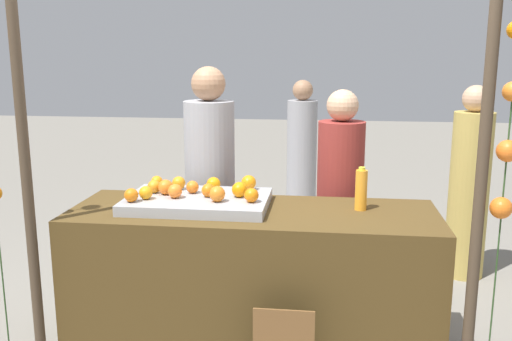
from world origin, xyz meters
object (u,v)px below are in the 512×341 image
(vendor_left, at_px, (210,200))
(vendor_right, at_px, (339,212))
(orange_1, at_px, (146,193))
(orange_0, at_px, (249,183))
(juice_bottle, at_px, (361,190))
(stall_counter, at_px, (253,283))

(vendor_left, relative_size, vendor_right, 1.09)
(orange_1, height_order, vendor_left, vendor_left)
(orange_0, relative_size, vendor_left, 0.05)
(juice_bottle, bearing_deg, vendor_right, 100.97)
(juice_bottle, relative_size, vendor_right, 0.16)
(stall_counter, relative_size, vendor_right, 1.36)
(juice_bottle, relative_size, vendor_left, 0.15)
(juice_bottle, xyz_separation_m, vendor_left, (-0.98, 0.51, -0.23))
(orange_1, relative_size, vendor_right, 0.05)
(orange_1, relative_size, juice_bottle, 0.31)
(orange_1, distance_m, vendor_left, 0.73)
(stall_counter, distance_m, vendor_left, 0.78)
(juice_bottle, bearing_deg, stall_counter, -172.08)
(stall_counter, xyz_separation_m, vendor_right, (0.51, 0.62, 0.27))
(stall_counter, distance_m, orange_0, 0.60)
(orange_0, distance_m, vendor_right, 0.74)
(orange_0, relative_size, orange_1, 1.18)
(orange_0, bearing_deg, orange_1, -151.62)
(orange_0, bearing_deg, vendor_right, 34.55)
(orange_0, distance_m, orange_1, 0.63)
(orange_1, relative_size, vendor_left, 0.05)
(stall_counter, distance_m, orange_1, 0.82)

